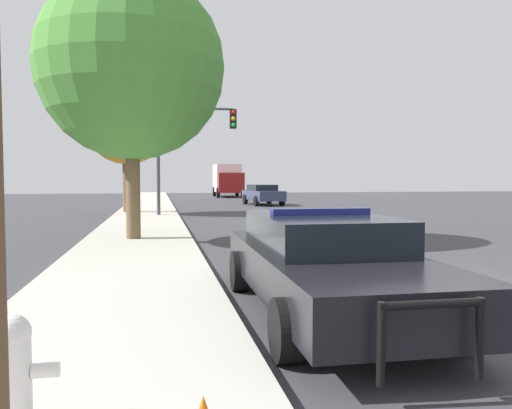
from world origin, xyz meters
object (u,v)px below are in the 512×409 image
Objects in this scene: fire_hydrant at (11,366)px; car_background_oncoming at (263,194)px; box_truck at (227,179)px; traffic_light at (190,137)px; tree_sidewalk_near at (131,67)px; tree_sidewalk_mid at (127,123)px; police_car at (325,261)px.

car_background_oncoming is (8.05, 29.71, 0.21)m from fire_hydrant.
box_truck is (7.80, 45.39, 1.18)m from fire_hydrant.
traffic_light is 9.43m from tree_sidewalk_near.
tree_sidewalk_near is at bearing 62.89° from car_background_oncoming.
police_car is at bearing -79.40° from tree_sidewalk_mid.
tree_sidewalk_near is (-7.73, -19.00, 4.14)m from car_background_oncoming.
car_background_oncoming is 15.72m from box_truck.
tree_sidewalk_near is (-2.85, 8.01, 4.17)m from police_car.
fire_hydrant is 0.16× the size of car_background_oncoming.
traffic_light is (-0.67, 17.12, 3.02)m from police_car.
tree_sidewalk_near is 1.11× the size of tree_sidewalk_mid.
traffic_light is 26.20m from box_truck.
police_car is 27.45m from car_background_oncoming.
tree_sidewalk_near reaches higher than fire_hydrant.
box_truck is at bearing 80.25° from fire_hydrant.
tree_sidewalk_mid reaches higher than police_car.
traffic_light is at bearing -86.75° from police_car.
fire_hydrant is 0.11× the size of box_truck.
tree_sidewalk_mid is (-3.66, 19.53, 3.89)m from police_car.
tree_sidewalk_mid is at bearing -78.38° from police_car.
police_car is 9.47m from tree_sidewalk_near.
tree_sidewalk_mid reaches higher than fire_hydrant.
box_truck is at bearing -94.05° from car_background_oncoming.
police_car is at bearing 40.31° from fire_hydrant.
police_car is 42.96m from box_truck.
tree_sidewalk_near is at bearing 79.27° from box_truck.
car_background_oncoming is at bearing 60.73° from traffic_light.
traffic_light reaches higher than fire_hydrant.
box_truck is at bearing -95.17° from police_car.
fire_hydrant is at bearing -88.75° from tree_sidewalk_mid.
tree_sidewalk_mid is at bearing 71.76° from box_truck.
police_car is 0.77× the size of box_truck.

